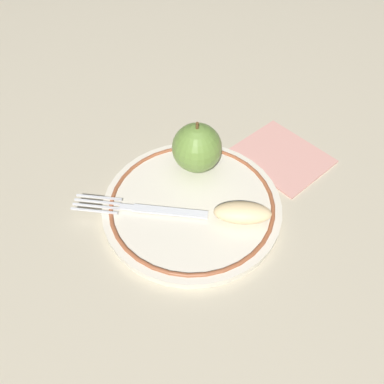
{
  "coord_description": "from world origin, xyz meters",
  "views": [
    {
      "loc": [
        0.15,
        0.29,
        0.42
      ],
      "look_at": [
        -0.02,
        0.01,
        0.03
      ],
      "focal_mm": 35.0,
      "sensor_mm": 36.0,
      "label": 1
    }
  ],
  "objects_px": {
    "plate": "(192,204)",
    "apple_slice_front": "(243,213)",
    "fork": "(144,209)",
    "napkin_folded": "(282,156)",
    "apple_red_whole": "(197,148)"
  },
  "relations": [
    {
      "from": "apple_slice_front",
      "to": "fork",
      "type": "relative_size",
      "value": 0.48
    },
    {
      "from": "fork",
      "to": "napkin_folded",
      "type": "relative_size",
      "value": 1.18
    },
    {
      "from": "fork",
      "to": "napkin_folded",
      "type": "distance_m",
      "value": 0.24
    },
    {
      "from": "plate",
      "to": "fork",
      "type": "height_order",
      "value": "fork"
    },
    {
      "from": "apple_slice_front",
      "to": "fork",
      "type": "distance_m",
      "value": 0.13
    },
    {
      "from": "apple_red_whole",
      "to": "plate",
      "type": "bearing_deg",
      "value": 53.14
    },
    {
      "from": "apple_red_whole",
      "to": "fork",
      "type": "bearing_deg",
      "value": 17.98
    },
    {
      "from": "apple_slice_front",
      "to": "fork",
      "type": "height_order",
      "value": "apple_slice_front"
    },
    {
      "from": "apple_slice_front",
      "to": "napkin_folded",
      "type": "bearing_deg",
      "value": 63.08
    },
    {
      "from": "apple_red_whole",
      "to": "napkin_folded",
      "type": "bearing_deg",
      "value": 162.76
    },
    {
      "from": "plate",
      "to": "apple_slice_front",
      "type": "distance_m",
      "value": 0.07
    },
    {
      "from": "fork",
      "to": "apple_red_whole",
      "type": "bearing_deg",
      "value": -123.76
    },
    {
      "from": "plate",
      "to": "apple_slice_front",
      "type": "relative_size",
      "value": 3.27
    },
    {
      "from": "plate",
      "to": "apple_slice_front",
      "type": "height_order",
      "value": "apple_slice_front"
    },
    {
      "from": "plate",
      "to": "fork",
      "type": "bearing_deg",
      "value": -18.97
    }
  ]
}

